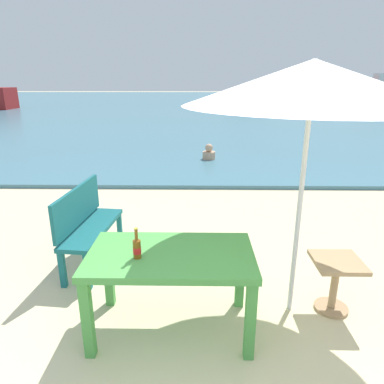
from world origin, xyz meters
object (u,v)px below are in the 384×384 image
object	(u,v)px
bench_teal_center	(86,221)
swimmer_person	(209,153)
picnic_table_green	(171,264)
side_table_wood	(335,278)
beer_bottle_amber	(137,247)
patio_umbrella	(313,83)
boat_sailboat	(247,96)

from	to	relation	value
bench_teal_center	swimmer_person	distance (m)	5.63
picnic_table_green	side_table_wood	bearing A→B (deg)	10.56
picnic_table_green	beer_bottle_amber	xyz separation A→B (m)	(-0.27, -0.09, 0.20)
beer_bottle_amber	patio_umbrella	distance (m)	1.92
swimmer_person	beer_bottle_amber	bearing A→B (deg)	-96.83
swimmer_person	picnic_table_green	bearing A→B (deg)	-94.63
beer_bottle_amber	swimmer_person	distance (m)	6.72
picnic_table_green	boat_sailboat	size ratio (longest dim) A/B	0.35
beer_bottle_amber	patio_umbrella	bearing A→B (deg)	15.61
picnic_table_green	bench_teal_center	distance (m)	1.60
patio_umbrella	swimmer_person	xyz separation A→B (m)	(-0.60, 6.26, -1.88)
swimmer_person	patio_umbrella	bearing A→B (deg)	-84.50
patio_umbrella	boat_sailboat	distance (m)	31.01
patio_umbrella	boat_sailboat	world-z (taller)	patio_umbrella
patio_umbrella	side_table_wood	xyz separation A→B (m)	(0.41, -0.01, -1.76)
side_table_wood	bench_teal_center	size ratio (longest dim) A/B	0.44
picnic_table_green	patio_umbrella	size ratio (longest dim) A/B	0.61
side_table_wood	swimmer_person	distance (m)	6.35
swimmer_person	side_table_wood	bearing A→B (deg)	-80.87
picnic_table_green	patio_umbrella	bearing A→B (deg)	14.68
patio_umbrella	bench_teal_center	bearing A→B (deg)	158.63
beer_bottle_amber	patio_umbrella	xyz separation A→B (m)	(1.40, 0.39, 1.26)
picnic_table_green	swimmer_person	distance (m)	6.59
bench_teal_center	patio_umbrella	bearing A→B (deg)	-21.37
picnic_table_green	side_table_wood	xyz separation A→B (m)	(1.54, 0.29, -0.30)
bench_teal_center	boat_sailboat	world-z (taller)	boat_sailboat
picnic_table_green	beer_bottle_amber	bearing A→B (deg)	-160.53
picnic_table_green	patio_umbrella	world-z (taller)	patio_umbrella
patio_umbrella	swimmer_person	world-z (taller)	patio_umbrella
picnic_table_green	boat_sailboat	bearing A→B (deg)	81.11
beer_bottle_amber	bench_teal_center	size ratio (longest dim) A/B	0.22
beer_bottle_amber	bench_teal_center	xyz separation A→B (m)	(-0.83, 1.26, -0.31)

